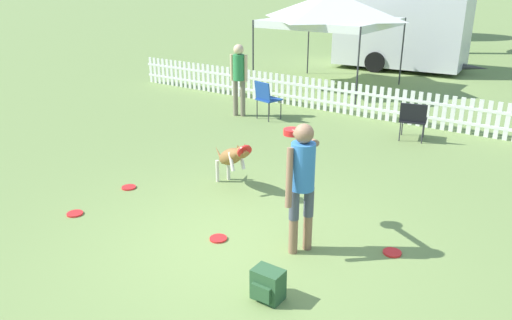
% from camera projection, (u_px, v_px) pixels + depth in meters
% --- Properties ---
extents(ground_plane, '(240.00, 240.00, 0.00)m').
position_uv_depth(ground_plane, '(246.00, 246.00, 6.15)').
color(ground_plane, olive).
extents(handler_person, '(0.77, 0.96, 1.60)m').
position_uv_depth(handler_person, '(301.00, 173.00, 5.73)').
color(handler_person, '#8C664C').
rests_on(handler_person, ground_plane).
extents(leaping_dog, '(1.13, 0.71, 0.88)m').
position_uv_depth(leaping_dog, '(232.00, 157.00, 7.58)').
color(leaping_dog, olive).
rests_on(leaping_dog, ground_plane).
extents(frisbee_near_handler, '(0.22, 0.22, 0.02)m').
position_uv_depth(frisbee_near_handler, '(129.00, 187.00, 7.79)').
color(frisbee_near_handler, red).
rests_on(frisbee_near_handler, ground_plane).
extents(frisbee_near_dog, '(0.22, 0.22, 0.02)m').
position_uv_depth(frisbee_near_dog, '(218.00, 239.00, 6.29)').
color(frisbee_near_dog, red).
rests_on(frisbee_near_dog, ground_plane).
extents(frisbee_midfield, '(0.22, 0.22, 0.02)m').
position_uv_depth(frisbee_midfield, '(392.00, 253.00, 5.97)').
color(frisbee_midfield, red).
rests_on(frisbee_midfield, ground_plane).
extents(frisbee_far_scatter, '(0.22, 0.22, 0.02)m').
position_uv_depth(frisbee_far_scatter, '(75.00, 214.00, 6.94)').
color(frisbee_far_scatter, red).
rests_on(frisbee_far_scatter, ground_plane).
extents(backpack_on_grass, '(0.31, 0.26, 0.34)m').
position_uv_depth(backpack_on_grass, '(268.00, 285.00, 5.09)').
color(backpack_on_grass, '#2D5633').
rests_on(backpack_on_grass, ground_plane).
extents(picket_fence, '(16.50, 0.04, 0.76)m').
position_uv_depth(picket_fence, '(415.00, 108.00, 10.88)').
color(picket_fence, white).
rests_on(picket_fence, ground_plane).
extents(folding_chair_blue_left, '(0.55, 0.57, 0.88)m').
position_uv_depth(folding_chair_blue_left, '(266.00, 97.00, 11.28)').
color(folding_chair_blue_left, '#333338').
rests_on(folding_chair_blue_left, ground_plane).
extents(folding_chair_center, '(0.61, 0.62, 0.79)m').
position_uv_depth(folding_chair_center, '(413.00, 118.00, 9.85)').
color(folding_chair_center, '#333338').
rests_on(folding_chair_center, ground_plane).
extents(canopy_tent_main, '(3.20, 3.20, 2.68)m').
position_uv_depth(canopy_tent_main, '(332.00, 9.00, 13.90)').
color(canopy_tent_main, '#333338').
rests_on(canopy_tent_main, ground_plane).
extents(spectator_standing, '(0.40, 0.27, 1.66)m').
position_uv_depth(spectator_standing, '(239.00, 73.00, 11.41)').
color(spectator_standing, '#7A705B').
rests_on(spectator_standing, ground_plane).
extents(equipment_trailer, '(5.11, 2.50, 2.39)m').
position_uv_depth(equipment_trailer, '(402.00, 32.00, 17.11)').
color(equipment_trailer, silver).
rests_on(equipment_trailer, ground_plane).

